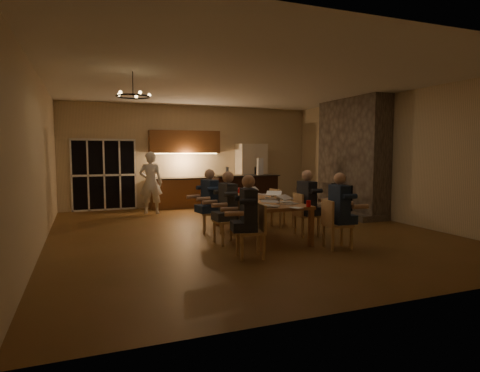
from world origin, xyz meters
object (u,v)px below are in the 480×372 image
object	(u,v)px
person_left_far	(210,201)
bar_bottle	(227,171)
laptop_d	(273,194)
plate_left	(265,205)
person_left_mid	(228,207)
mug_front	(267,199)
chair_left_far	(213,212)
plate_far	(264,194)
bar_island	(245,194)
chandelier	(133,97)
person_right_mid	(307,204)
person_left_near	(248,216)
can_cola	(230,191)
mug_back	(228,194)
can_silver	(278,201)
person_right_near	(339,210)
redcup_near	(308,204)
refrigerator	(251,174)
chair_right_mid	(307,214)
redcup_mid	(234,196)
can_right	(272,195)
chair_right_far	(282,208)
chair_left_near	(250,231)
chair_right_near	(337,224)
bar_blender	(260,166)
dining_table	(259,217)
chair_left_mid	(227,220)
laptop_f	(253,189)
mug_mid	(253,195)
redcup_far	(239,190)
laptop_a	(270,201)
laptop_b	(290,198)
laptop_c	(247,195)
plate_near	(286,202)
laptop_e	(230,190)

from	to	relation	value
person_left_far	bar_bottle	distance (m)	2.76
laptop_d	plate_left	xyz separation A→B (m)	(-0.57, -0.82, -0.10)
person_left_mid	mug_front	bearing A→B (deg)	91.07
chair_left_far	plate_far	world-z (taller)	chair_left_far
bar_island	chandelier	size ratio (longest dim) A/B	3.12
person_right_mid	plate_left	bearing A→B (deg)	105.37
person_left_near	can_cola	xyz separation A→B (m)	(0.78, 3.04, 0.12)
mug_back	can_silver	xyz separation A→B (m)	(0.50, -1.51, 0.01)
can_silver	person_right_near	bearing A→B (deg)	-46.09
redcup_near	mug_back	bearing A→B (deg)	110.78
refrigerator	can_silver	world-z (taller)	refrigerator
chair_right_mid	redcup_mid	distance (m)	1.59
chandelier	can_right	xyz separation A→B (m)	(2.96, 0.31, -1.94)
chair_right_far	chandelier	size ratio (longest dim) A/B	1.46
chair_left_near	person_left_near	bearing A→B (deg)	-120.71
chair_right_near	person_right_near	bearing A→B (deg)	-47.91
chair_right_far	redcup_near	bearing A→B (deg)	157.25
bar_blender	person_right_near	bearing A→B (deg)	-90.78
dining_table	person_left_near	bearing A→B (deg)	-119.20
can_cola	bar_bottle	size ratio (longest dim) A/B	0.50
can_cola	redcup_mid	bearing A→B (deg)	-105.20
chair_left_far	bar_bottle	bearing A→B (deg)	172.07
chair_left_near	chair_left_mid	size ratio (longest dim) A/B	1.00
dining_table	chandelier	size ratio (longest dim) A/B	4.45
refrigerator	laptop_f	bearing A→B (deg)	-112.09
bar_island	chandelier	bearing A→B (deg)	-137.58
person_right_near	bar_bottle	xyz separation A→B (m)	(-0.54, 4.58, 0.51)
mug_mid	can_right	bearing A→B (deg)	-35.67
redcup_far	laptop_f	bearing A→B (deg)	-69.34
laptop_a	laptop_b	xyz separation A→B (m)	(0.49, 0.18, 0.00)
mug_back	bar_bottle	world-z (taller)	bar_bottle
chair_right_far	redcup_near	world-z (taller)	chair_right_far
chair_right_near	laptop_c	size ratio (longest dim) A/B	2.78
laptop_f	laptop_d	bearing A→B (deg)	-94.85
chair_left_far	laptop_b	bearing A→B (deg)	55.73
mug_mid	can_right	size ratio (longest dim) A/B	0.83
person_right_mid	redcup_mid	bearing A→B (deg)	49.27
mug_back	redcup_near	world-z (taller)	redcup_near
plate_far	can_cola	bearing A→B (deg)	131.75
chair_right_near	laptop_d	distance (m)	1.67
chair_right_near	redcup_mid	distance (m)	2.40
mug_back	bar_bottle	xyz separation A→B (m)	(0.77, 2.23, 0.40)
chair_right_near	chair_right_mid	bearing A→B (deg)	3.99
bar_island	laptop_a	bearing A→B (deg)	-105.30
laptop_d	redcup_near	xyz separation A→B (m)	(0.10, -1.25, -0.05)
person_left_far	redcup_far	bearing A→B (deg)	119.54
plate_near	plate_far	world-z (taller)	same
refrigerator	person_left_near	xyz separation A→B (m)	(-2.64, -6.16, -0.31)
person_left_far	laptop_a	world-z (taller)	person_left_far
laptop_e	dining_table	bearing A→B (deg)	113.01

